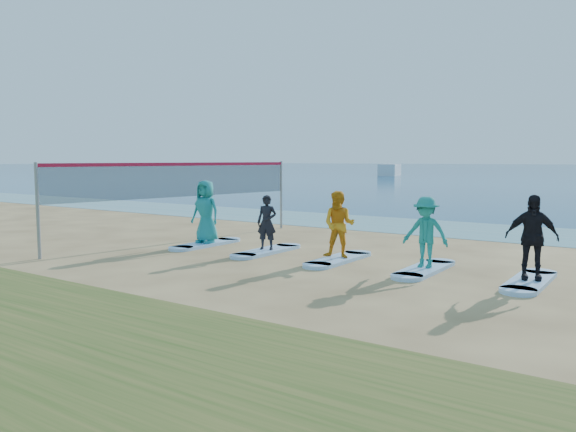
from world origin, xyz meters
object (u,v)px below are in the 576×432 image
Objects in this scene: surfboard_2 at (339,259)px; student_3 at (426,232)px; student_4 at (532,237)px; student_1 at (267,222)px; student_2 at (339,225)px; surfboard_3 at (425,269)px; surfboard_4 at (530,281)px; boat_offshore_a at (390,176)px; surfboard_1 at (267,251)px; volleyball_net at (182,181)px; surfboard_0 at (206,244)px; student_0 at (206,212)px.

student_3 is at bearing 0.00° from surfboard_2.
student_3 is 2.27m from student_4.
student_2 is (2.27, 0.00, 0.09)m from student_1.
surfboard_3 is 2.27m from surfboard_4.
boat_offshore_a is 3.56× the size of surfboard_1.
surfboard_3 is at bearing 0.00° from surfboard_2.
surfboard_3 is (32.81, -70.40, 0.04)m from boat_offshore_a.
student_1 reaches higher than surfboard_3.
surfboard_1 is 4.63m from student_3.
student_4 is (4.55, 0.00, 0.93)m from surfboard_2.
volleyball_net reaches higher than boat_offshore_a.
surfboard_2 is (2.27, 0.00, -0.80)m from student_1.
surfboard_2 and surfboard_4 have the same top height.
student_1 is at bearing 0.00° from surfboard_0.
volleyball_net reaches higher than student_3.
student_4 reaches higher than surfboard_4.
boat_offshore_a reaches higher than surfboard_3.
surfboard_2 is 2.27m from surfboard_3.
student_2 is (0.00, 0.00, 0.89)m from surfboard_2.
student_2 is 1.03× the size of student_3.
student_0 is 9.14m from surfboard_4.
student_0 is 4.65m from surfboard_2.
surfboard_1 is at bearing -6.39° from student_0.
surfboard_0 is at bearing 180.00° from surfboard_2.
surfboard_2 is 2.43m from student_3.
surfboard_3 is (2.27, 0.00, 0.00)m from surfboard_2.
student_4 is (10.38, -0.30, -0.93)m from volleyball_net.
student_0 reaches higher than surfboard_4.
student_4 reaches higher than surfboard_3.
boat_offshore_a reaches higher than surfboard_1.
surfboard_1 is 2.27m from surfboard_2.
surfboard_2 is at bearing 163.57° from student_4.
surfboard_4 is (10.38, -0.30, -1.86)m from volleyball_net.
surfboard_0 is 1.46× the size of student_1.
volleyball_net is 2.28m from surfboard_0.
student_3 reaches higher than surfboard_3.
student_2 is at bearing -82.96° from boat_offshore_a.
student_1 is at bearing -4.86° from volleyball_net.
surfboard_3 is (4.55, 0.00, -0.80)m from student_1.
student_4 is (0.00, 0.00, 0.93)m from surfboard_4.
student_1 is 0.92× the size of student_3.
student_4 is at bearing -2.17° from student_3.
surfboard_3 is 1.00× the size of surfboard_4.
student_3 is (4.55, 0.00, 0.06)m from student_1.
surfboard_0 is 6.82m from surfboard_3.
surfboard_3 is at bearing 180.00° from surfboard_4.
student_0 reaches higher than student_1.
student_0 is 1.06× the size of student_4.
student_0 is at bearing 180.00° from surfboard_2.
student_1 is (3.56, -0.30, -1.06)m from volleyball_net.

